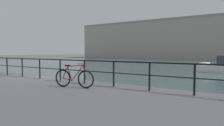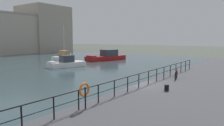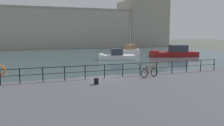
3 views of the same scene
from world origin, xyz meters
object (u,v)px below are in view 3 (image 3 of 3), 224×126
harbor_building (71,28)px  moored_blue_motorboat (116,56)px  moored_red_daysailer (175,52)px  moored_green_narrowboat (128,51)px  life_ring_stand (0,71)px  mooring_bollard (96,81)px  parked_bicycle (149,73)px

harbor_building → moored_blue_motorboat: bearing=-87.6°
moored_red_daysailer → moored_green_narrowboat: bearing=-22.3°
moored_blue_motorboat → life_ring_stand: life_ring_stand is taller
harbor_building → moored_green_narrowboat: 31.67m
moored_red_daysailer → moored_green_narrowboat: 9.07m
mooring_bollard → moored_green_narrowboat: bearing=62.3°
moored_red_daysailer → life_ring_stand: size_ratio=6.70×
moored_blue_motorboat → harbor_building: bearing=-74.4°
moored_blue_motorboat → moored_green_narrowboat: (5.15, 6.74, 0.21)m
parked_bicycle → life_ring_stand: (-11.02, 0.93, 0.59)m
moored_blue_motorboat → parked_bicycle: moored_blue_motorboat is taller
moored_red_daysailer → moored_blue_motorboat: 12.63m
moored_green_narrowboat → parked_bicycle: 27.99m
moored_red_daysailer → parked_bicycle: bearing=64.2°
parked_bicycle → harbor_building: bearing=74.2°
moored_red_daysailer → life_ring_stand: life_ring_stand is taller
parked_bicycle → life_ring_stand: 11.07m
moored_red_daysailer → life_ring_stand: (-28.01, -20.09, 1.08)m
mooring_bollard → harbor_building: bearing=82.5°
harbor_building → mooring_bollard: size_ratio=175.94×
parked_bicycle → moored_red_daysailer: bearing=38.1°
moored_green_narrowboat → life_ring_stand: size_ratio=5.20×
moored_red_daysailer → moored_green_narrowboat: moored_green_narrowboat is taller
mooring_bollard → life_ring_stand: 6.63m
moored_green_narrowboat → mooring_bollard: (-14.33, -27.31, 0.28)m
moored_red_daysailer → life_ring_stand: 34.49m
moored_blue_motorboat → parked_bicycle: (-4.45, -19.55, 0.65)m
moored_blue_motorboat → moored_green_narrowboat: 8.49m
moored_blue_motorboat → mooring_bollard: size_ratio=14.34×
moored_red_daysailer → moored_blue_motorboat: bearing=19.9°
moored_green_narrowboat → parked_bicycle: moored_green_narrowboat is taller
mooring_bollard → moored_blue_motorboat: bearing=66.0°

